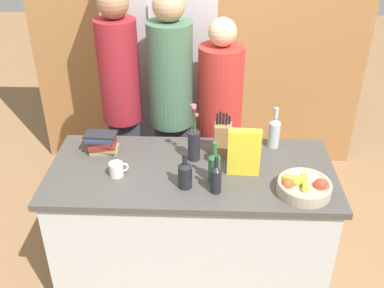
% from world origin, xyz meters
% --- Properties ---
extents(ground_plane, '(14.00, 14.00, 0.00)m').
position_xyz_m(ground_plane, '(0.00, 0.00, 0.00)').
color(ground_plane, '#936B47').
extents(kitchen_island, '(1.73, 0.77, 0.88)m').
position_xyz_m(kitchen_island, '(0.00, 0.00, 0.44)').
color(kitchen_island, silver).
rests_on(kitchen_island, ground_plane).
extents(back_wall_wood, '(2.93, 0.12, 2.60)m').
position_xyz_m(back_wall_wood, '(0.00, 1.57, 1.30)').
color(back_wall_wood, '#9E6B3D').
rests_on(back_wall_wood, ground_plane).
extents(refrigerator, '(0.83, 0.63, 1.98)m').
position_xyz_m(refrigerator, '(-0.27, 1.21, 0.99)').
color(refrigerator, '#B7B7BC').
rests_on(refrigerator, ground_plane).
extents(fruit_bowl, '(0.30, 0.30, 0.11)m').
position_xyz_m(fruit_bowl, '(0.63, -0.21, 0.93)').
color(fruit_bowl, tan).
rests_on(fruit_bowl, kitchen_island).
extents(knife_block, '(0.11, 0.09, 0.30)m').
position_xyz_m(knife_block, '(0.19, 0.18, 0.99)').
color(knife_block, olive).
rests_on(knife_block, kitchen_island).
extents(flower_vase, '(0.08, 0.08, 0.38)m').
position_xyz_m(flower_vase, '(0.01, 0.12, 0.99)').
color(flower_vase, '#232328').
rests_on(flower_vase, kitchen_island).
extents(cereal_box, '(0.19, 0.07, 0.29)m').
position_xyz_m(cereal_box, '(0.31, -0.02, 1.02)').
color(cereal_box, yellow).
rests_on(cereal_box, kitchen_island).
extents(coffee_mug, '(0.11, 0.08, 0.09)m').
position_xyz_m(coffee_mug, '(-0.43, -0.08, 0.92)').
color(coffee_mug, silver).
rests_on(coffee_mug, kitchen_island).
extents(book_stack, '(0.21, 0.15, 0.13)m').
position_xyz_m(book_stack, '(-0.57, 0.19, 0.95)').
color(book_stack, '#99844C').
rests_on(book_stack, kitchen_island).
extents(bottle_oil, '(0.06, 0.06, 0.23)m').
position_xyz_m(bottle_oil, '(0.14, -0.22, 0.97)').
color(bottle_oil, black).
rests_on(bottle_oil, kitchen_island).
extents(bottle_vinegar, '(0.08, 0.08, 0.22)m').
position_xyz_m(bottle_vinegar, '(-0.03, -0.18, 0.97)').
color(bottle_vinegar, black).
rests_on(bottle_vinegar, kitchen_island).
extents(bottle_wine, '(0.07, 0.07, 0.26)m').
position_xyz_m(bottle_wine, '(0.13, -0.11, 0.98)').
color(bottle_wine, '#286633').
rests_on(bottle_wine, kitchen_island).
extents(bottle_water, '(0.08, 0.08, 0.28)m').
position_xyz_m(bottle_water, '(0.52, 0.29, 0.99)').
color(bottle_water, '#B2BCC1').
rests_on(bottle_water, kitchen_island).
extents(person_at_sink, '(0.28, 0.28, 1.81)m').
position_xyz_m(person_at_sink, '(-0.53, 0.65, 1.05)').
color(person_at_sink, '#383842').
rests_on(person_at_sink, ground_plane).
extents(person_in_blue, '(0.31, 0.31, 1.81)m').
position_xyz_m(person_in_blue, '(-0.17, 0.61, 1.04)').
color(person_in_blue, '#383842').
rests_on(person_in_blue, ground_plane).
extents(person_in_red_tee, '(0.31, 0.31, 1.63)m').
position_xyz_m(person_in_red_tee, '(0.18, 0.61, 0.92)').
color(person_in_red_tee, '#383842').
rests_on(person_in_red_tee, ground_plane).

